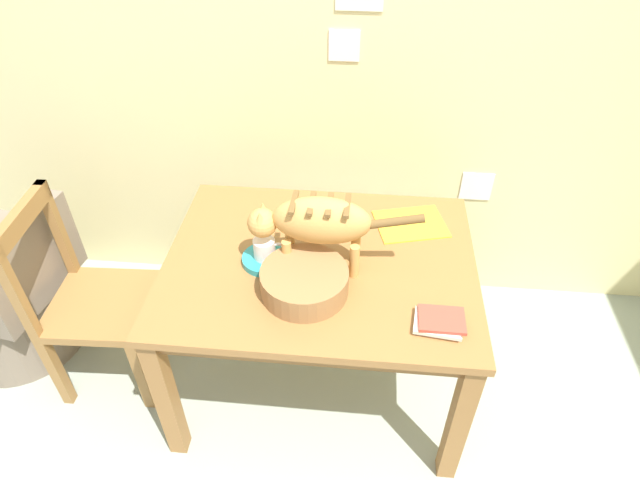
{
  "coord_description": "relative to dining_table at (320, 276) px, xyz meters",
  "views": [
    {
      "loc": [
        0.09,
        -0.32,
        2.14
      ],
      "look_at": [
        -0.06,
        1.23,
        0.84
      ],
      "focal_mm": 30.07,
      "sensor_mm": 36.0,
      "label": 1
    }
  ],
  "objects": [
    {
      "name": "wicker_armchair",
      "position": [
        -1.48,
        0.07,
        -0.38
      ],
      "size": [
        0.64,
        0.66,
        0.78
      ],
      "rotation": [
        0.0,
        0.0,
        1.42
      ],
      "color": "#7C6D5C",
      "rests_on": "ground_plane"
    },
    {
      "name": "book_stack",
      "position": [
        0.44,
        -0.3,
        0.11
      ],
      "size": [
        0.18,
        0.15,
        0.04
      ],
      "color": "silver",
      "rests_on": "dining_table"
    },
    {
      "name": "magazine",
      "position": [
        0.36,
        0.26,
        0.09
      ],
      "size": [
        0.33,
        0.29,
        0.01
      ],
      "primitive_type": "cube",
      "rotation": [
        0.0,
        0.0,
        0.25
      ],
      "color": "yellow",
      "rests_on": "dining_table"
    },
    {
      "name": "cat",
      "position": [
        -0.01,
        -0.03,
        0.3
      ],
      "size": [
        0.64,
        0.15,
        0.31
      ],
      "rotation": [
        0.0,
        0.0,
        1.56
      ],
      "color": "tan",
      "rests_on": "dining_table"
    },
    {
      "name": "saucer_bowl",
      "position": [
        -0.21,
        -0.03,
        0.1
      ],
      "size": [
        0.18,
        0.18,
        0.03
      ],
      "primitive_type": "cylinder",
      "color": "teal",
      "rests_on": "dining_table"
    },
    {
      "name": "wall_rear",
      "position": [
        0.06,
        0.73,
        0.6
      ],
      "size": [
        5.26,
        0.11,
        2.5
      ],
      "color": "beige",
      "rests_on": "ground_plane"
    },
    {
      "name": "dining_table",
      "position": [
        0.0,
        0.0,
        0.0
      ],
      "size": [
        1.21,
        0.94,
        0.74
      ],
      "color": "olive",
      "rests_on": "ground_plane"
    },
    {
      "name": "wicker_basket",
      "position": [
        -0.04,
        -0.18,
        0.14
      ],
      "size": [
        0.32,
        0.32,
        0.1
      ],
      "color": "olive",
      "rests_on": "dining_table"
    },
    {
      "name": "coffee_mug",
      "position": [
        -0.21,
        -0.03,
        0.16
      ],
      "size": [
        0.13,
        0.08,
        0.08
      ],
      "color": "silver",
      "rests_on": "saucer_bowl"
    },
    {
      "name": "wooden_chair_near",
      "position": [
        -0.99,
        -0.05,
        -0.19
      ],
      "size": [
        0.44,
        0.44,
        0.94
      ],
      "rotation": [
        0.0,
        0.0,
        -1.53
      ],
      "color": "olive",
      "rests_on": "ground_plane"
    }
  ]
}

